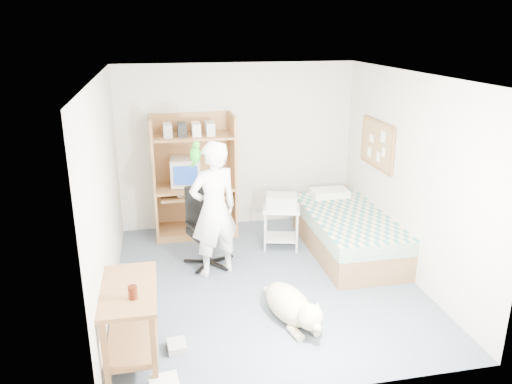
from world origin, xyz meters
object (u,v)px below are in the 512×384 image
printer_cart (281,221)px  person (214,210)px  office_chair (207,237)px  side_desk (131,312)px  bed (347,233)px  dog (292,306)px  computer_hutch (194,181)px

printer_cart → person: bearing=-134.4°
office_chair → person: (0.07, -0.30, 0.49)m
side_desk → person: size_ratio=0.58×
bed → dog: (-1.22, -1.52, -0.10)m
office_chair → person: size_ratio=0.60×
computer_hutch → side_desk: 3.08m
person → dog: bearing=98.1°
office_chair → dog: bearing=-84.5°
bed → printer_cart: bearing=159.2°
person → dog: (0.66, -1.26, -0.68)m
computer_hutch → printer_cart: size_ratio=2.97×
side_desk → dog: side_desk is taller
bed → side_desk: bearing=-147.5°
side_desk → office_chair: (0.91, 1.86, -0.12)m
person → computer_hutch: bearing=-104.3°
bed → computer_hutch: bearing=150.7°
bed → side_desk: 3.39m
side_desk → dog: bearing=10.2°
side_desk → dog: (1.63, 0.29, -0.30)m
dog → printer_cart: printer_cart is taller
computer_hutch → person: bearing=-84.9°
side_desk → person: bearing=57.9°
side_desk → person: 1.87m
computer_hutch → side_desk: bearing=-106.1°
bed → person: 1.98m
office_chair → dog: size_ratio=0.91×
dog → bed: bearing=36.8°
computer_hutch → printer_cart: 1.45m
dog → computer_hutch: bearing=92.0°
office_chair → dog: (0.73, -1.56, -0.18)m
office_chair → computer_hutch: bearing=73.5°
bed → dog: bed is taller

